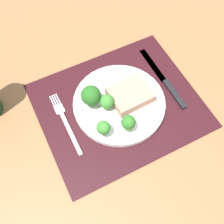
% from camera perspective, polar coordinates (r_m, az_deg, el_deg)
% --- Properties ---
extents(ground_plane, '(1.40, 1.10, 0.03)m').
position_cam_1_polar(ground_plane, '(0.77, 1.42, 0.79)').
color(ground_plane, brown).
extents(placemat, '(0.42, 0.36, 0.00)m').
position_cam_1_polar(placemat, '(0.75, 1.44, 1.40)').
color(placemat, black).
rests_on(placemat, ground_plane).
extents(plate, '(0.25, 0.25, 0.02)m').
position_cam_1_polar(plate, '(0.75, 1.46, 1.76)').
color(plate, white).
rests_on(plate, placemat).
extents(steak, '(0.11, 0.09, 0.03)m').
position_cam_1_polar(steak, '(0.74, 3.63, 3.80)').
color(steak, tan).
rests_on(steak, plate).
extents(broccoli_near_steak, '(0.04, 0.04, 0.06)m').
position_cam_1_polar(broccoli_near_steak, '(0.67, 3.34, -2.21)').
color(broccoli_near_steak, '#6B994C').
rests_on(broccoli_near_steak, plate).
extents(broccoli_front_edge, '(0.04, 0.04, 0.05)m').
position_cam_1_polar(broccoli_front_edge, '(0.71, -0.94, 1.92)').
color(broccoli_front_edge, '#6B994C').
rests_on(broccoli_front_edge, plate).
extents(broccoli_near_fork, '(0.03, 0.03, 0.05)m').
position_cam_1_polar(broccoli_near_fork, '(0.67, -1.75, -3.26)').
color(broccoli_near_fork, '#6B994C').
rests_on(broccoli_near_fork, plate).
extents(broccoli_center, '(0.05, 0.05, 0.07)m').
position_cam_1_polar(broccoli_center, '(0.70, -4.32, 3.35)').
color(broccoli_center, '#5B8942').
rests_on(broccoli_center, plate).
extents(fork, '(0.02, 0.19, 0.01)m').
position_cam_1_polar(fork, '(0.73, -9.43, -2.13)').
color(fork, silver).
rests_on(fork, placemat).
extents(knife, '(0.02, 0.23, 0.01)m').
position_cam_1_polar(knife, '(0.80, 10.92, 6.02)').
color(knife, black).
rests_on(knife, placemat).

